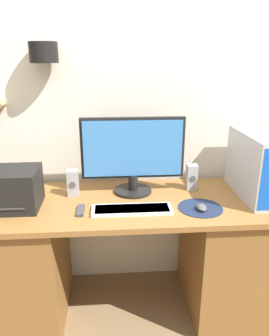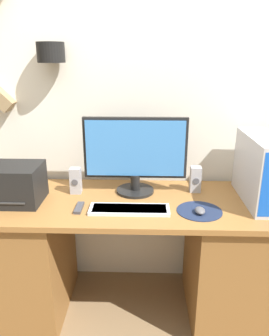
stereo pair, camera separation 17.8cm
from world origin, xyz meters
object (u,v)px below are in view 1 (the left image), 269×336
Objects in this scene: mouse at (202,207)px; speaker_left at (73,183)px; keyboard at (132,210)px; monitor at (133,153)px; speaker_right at (192,177)px; computer_tower at (255,165)px; printer at (5,189)px; remote_control at (81,210)px.

mouse is 0.74m from speaker_left.
keyboard is at bearing 177.00° from mouse.
mouse is at bearing -19.95° from speaker_left.
speaker_right is (0.36, 0.02, -0.17)m from monitor.
speaker_left is 0.71m from speaker_right.
speaker_left is at bearing 175.93° from computer_tower.
monitor is 3.86× the size of speaker_right.
printer is 2.29× the size of speaker_left.
monitor is 1.69× the size of printer.
monitor reaches higher than speaker_right.
computer_tower is at bearing 8.32° from remote_control.
monitor is at bearing 140.71° from mouse.
mouse is at bearing -39.29° from monitor.
speaker_left is at bearing -176.43° from speaker_right.
keyboard is at bearing -94.97° from monitor.
monitor is 1.42× the size of keyboard.
speaker_right is at bearing 21.95° from remote_control.
speaker_left is 0.24m from remote_control.
monitor is at bearing -177.59° from speaker_right.
speaker_left reaches higher than remote_control.
mouse is 0.63m from remote_control.
computer_tower is at bearing 27.04° from mouse.
remote_control is (0.06, -0.22, -0.07)m from speaker_left.
keyboard is at bearing -3.11° from remote_control.
printer is (-1.38, -0.06, -0.08)m from computer_tower.
computer_tower is 1.05m from speaker_left.
monitor is 0.39m from speaker_right.
mouse is at bearing -92.95° from speaker_right.
computer_tower is 1.38m from printer.
keyboard is 5.45× the size of mouse.
mouse is at bearing -152.96° from computer_tower.
mouse is 0.42m from computer_tower.
monitor is 0.35m from keyboard.
printer is (-0.67, 0.10, 0.09)m from keyboard.
remote_control is (-0.27, 0.01, -0.00)m from keyboard.
keyboard is 1.19× the size of printer.
keyboard is 0.37m from mouse.
monitor reaches higher than speaker_left.
monitor is at bearing 13.22° from printer.
monitor reaches higher than mouse.
keyboard is 0.27m from remote_control.
printer is at bearing 171.52° from keyboard.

